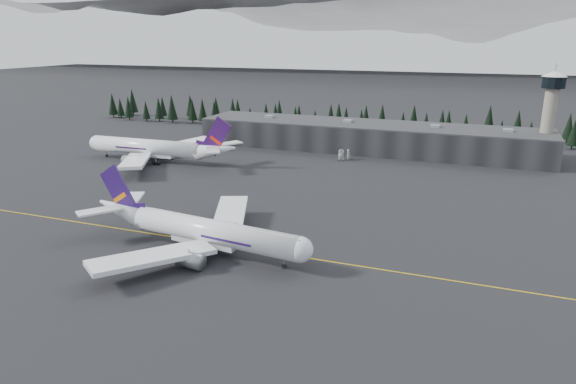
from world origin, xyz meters
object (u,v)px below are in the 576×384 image
at_px(control_tower, 550,107).
at_px(jet_parked, 159,148).
at_px(jet_main, 196,229).
at_px(gse_vehicle_b, 349,158).
at_px(terminal, 368,137).
at_px(gse_vehicle_a, 341,159).

bearing_deg(control_tower, jet_parked, -159.02).
bearing_deg(control_tower, jet_main, -123.55).
bearing_deg(jet_main, gse_vehicle_b, 90.68).
height_order(jet_main, jet_parked, jet_parked).
relative_size(control_tower, gse_vehicle_b, 8.48).
height_order(terminal, gse_vehicle_a, terminal).
distance_m(control_tower, gse_vehicle_b, 85.32).
xyz_separation_m(jet_main, gse_vehicle_b, (11.00, 109.53, -4.62)).
bearing_deg(gse_vehicle_b, control_tower, 80.89).
distance_m(jet_main, gse_vehicle_b, 110.18).
bearing_deg(gse_vehicle_a, gse_vehicle_b, 39.19).
relative_size(terminal, control_tower, 4.24).
bearing_deg(control_tower, gse_vehicle_b, -162.20).
bearing_deg(gse_vehicle_b, jet_parked, -92.72).
relative_size(control_tower, gse_vehicle_a, 7.57).
bearing_deg(jet_parked, gse_vehicle_b, -157.15).
distance_m(terminal, control_tower, 76.98).
relative_size(gse_vehicle_a, gse_vehicle_b, 1.12).
distance_m(jet_main, jet_parked, 99.03).
xyz_separation_m(gse_vehicle_a, gse_vehicle_b, (2.56, 3.53, 0.07)).
relative_size(terminal, jet_main, 2.47).
xyz_separation_m(terminal, gse_vehicle_b, (-3.32, -22.15, -5.54)).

